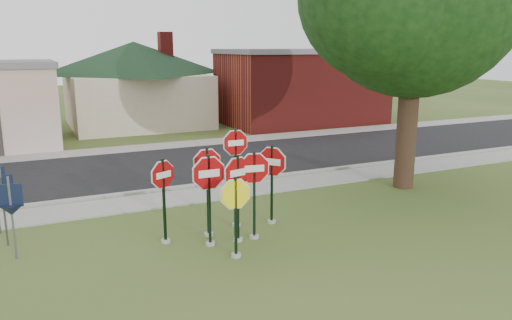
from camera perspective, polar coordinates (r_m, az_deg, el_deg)
name	(u,v)px	position (r m, az deg, el deg)	size (l,w,h in m)	color
ground	(253,261)	(11.85, -0.30, -11.49)	(120.00, 120.00, 0.00)	#39521E
sidewalk_near	(184,197)	(16.69, -8.26, -4.22)	(60.00, 1.60, 0.06)	#97978F
road	(151,168)	(20.89, -11.87, -0.91)	(60.00, 7.00, 0.04)	black
sidewalk_far	(130,149)	(25.01, -14.16, 1.24)	(60.00, 1.60, 0.06)	#97978F
curb	(175,188)	(17.60, -9.22, -3.22)	(60.00, 0.20, 0.14)	#97978F
stop_sign_center	(238,187)	(12.53, -2.12, -3.08)	(1.06, 0.30, 2.37)	#9E9C93
stop_sign_yellow	(236,208)	(11.67, -2.35, -5.56)	(1.01, 0.24, 2.06)	#9E9C93
stop_sign_left	(209,187)	(12.30, -5.39, -3.10)	(1.17, 0.24, 2.45)	#9E9C93
stop_sign_right	(254,183)	(12.70, -0.20, -2.62)	(1.09, 0.24, 2.43)	#9E9C93
stop_sign_back_right	(236,165)	(13.50, -2.33, -0.56)	(0.97, 0.24, 2.85)	#9E9C93
stop_sign_back_left	(207,180)	(12.93, -5.57, -2.27)	(1.03, 0.24, 2.49)	#9E9C93
stop_sign_far_right	(272,173)	(13.85, 1.83, -1.55)	(0.74, 0.90, 2.36)	#9E9C93
stop_sign_far_left	(164,191)	(12.67, -10.52, -3.48)	(0.90, 0.43, 2.28)	#9E9C93
building_house	(135,67)	(32.50, -13.68, 10.29)	(11.60, 11.60, 6.20)	beige
building_brick	(302,86)	(32.87, 5.25, 8.45)	(10.20, 6.20, 4.75)	maroon
bg_tree_right	(360,38)	(44.57, 11.79, 13.46)	(5.60, 5.60, 8.40)	black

